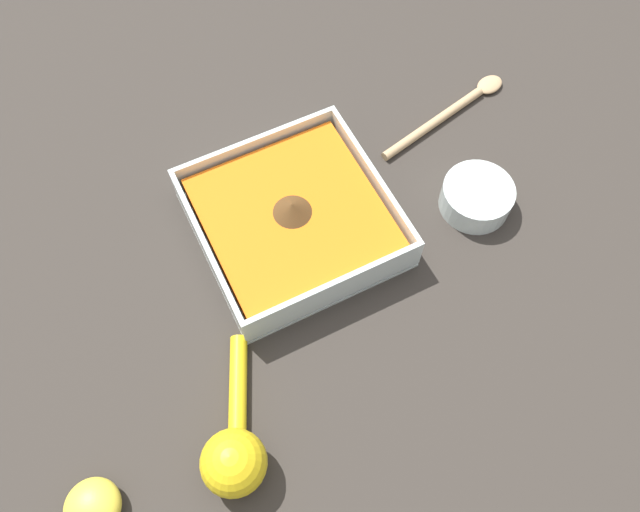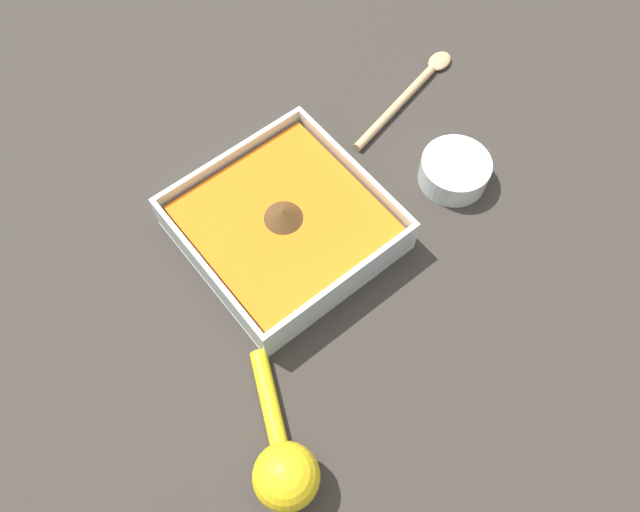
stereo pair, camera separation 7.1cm
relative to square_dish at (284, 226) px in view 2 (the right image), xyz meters
The scene contains 5 objects.
ground_plane 0.06m from the square_dish, 69.43° to the right, with size 4.00×4.00×0.00m, color #332D28.
square_dish is the anchor object (origin of this frame).
spice_bowl 0.23m from the square_dish, 17.42° to the right, with size 0.09×0.09×0.04m.
lemon_squeezer 0.28m from the square_dish, 127.42° to the right, with size 0.10×0.16×0.07m.
wooden_spoon 0.28m from the square_dish, 14.43° to the left, with size 0.22×0.07×0.01m.
Camera 2 is at (-0.22, -0.27, 0.66)m, focal length 35.00 mm.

